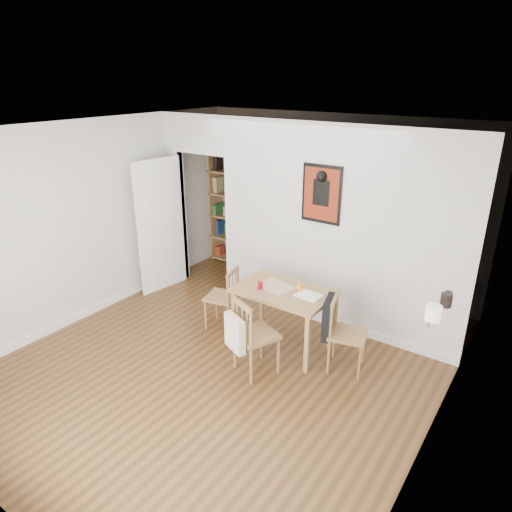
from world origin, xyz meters
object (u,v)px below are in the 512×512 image
Objects in this scene: ceramic_jar_a at (446,300)px; orange_fruit at (299,288)px; chair_front at (255,335)px; chair_left at (222,297)px; chair_right at (346,333)px; ceramic_jar_b at (448,296)px; notebook at (309,296)px; dining_table at (283,297)px; fireplace at (432,365)px; bookshelf at (234,206)px; mantel_lamp at (433,314)px; red_glass at (260,285)px.

orange_fruit is at bearing 172.03° from ceramic_jar_a.
chair_front is 0.78m from orange_fruit.
chair_front is at bearing -31.39° from chair_left.
ceramic_jar_b is (0.97, -0.04, 0.75)m from chair_right.
notebook is 3.17× the size of ceramic_jar_b.
dining_table is 13.88× the size of orange_fruit.
chair_left is (-0.90, -0.04, -0.25)m from dining_table.
chair_right reaches higher than notebook.
chair_right is 0.70× the size of fireplace.
ceramic_jar_a is at bearing -6.71° from notebook.
orange_fruit is (0.14, 0.68, 0.34)m from chair_front.
bookshelf is at bearing 131.31° from chair_front.
chair_front is (0.92, -0.56, 0.04)m from chair_left.
notebook is 1.55m from ceramic_jar_a.
chair_front is 2.00m from ceramic_jar_b.
fireplace reaches higher than chair_front.
chair_left is 2.82m from ceramic_jar_a.
chair_right is at bearing 38.12° from chair_front.
ceramic_jar_a reaches higher than fireplace.
orange_fruit is (2.30, -1.77, -0.20)m from bookshelf.
orange_fruit is at bearing 176.46° from ceramic_jar_b.
mantel_lamp reaches higher than fireplace.
mantel_lamp is (1.47, -0.63, 0.51)m from notebook.
orange_fruit is at bearing 6.42° from chair_left.
orange_fruit is at bearing 174.44° from chair_right.
bookshelf is at bearing 139.08° from dining_table.
bookshelf reaches higher than red_glass.
chair_right is 0.58m from notebook.
mantel_lamp is at bearing -90.21° from ceramic_jar_a.
chair_left is 0.77m from red_glass.
mantel_lamp is (3.93, -2.45, 0.28)m from bookshelf.
notebook is 2.30× the size of ceramic_jar_a.
dining_table is at bearing -178.52° from chair_right.
chair_left is 4.13× the size of mantel_lamp.
notebook is (0.30, 0.63, 0.31)m from chair_front.
bookshelf is 4.34m from ceramic_jar_b.
chair_left is at bearing 177.70° from ceramic_jar_a.
bookshelf is 7.14× the size of notebook.
ceramic_jar_a reaches higher than chair_right.
chair_left is 2.72m from fireplace.
ceramic_jar_b is (2.02, 0.11, 0.40)m from red_glass.
chair_front is 3.18× the size of notebook.
chair_left is 2.80m from ceramic_jar_b.
ceramic_jar_b is at bearing -2.19° from chair_right.
mantel_lamp is 0.46m from ceramic_jar_a.
ceramic_jar_a reaches higher than notebook.
chair_front is at bearing -179.99° from mantel_lamp.
mantel_lamp is at bearing -13.14° from red_glass.
bookshelf reaches higher than ceramic_jar_b.
dining_table is 0.34m from notebook.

